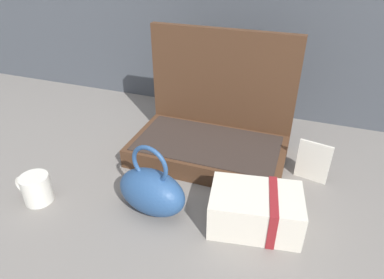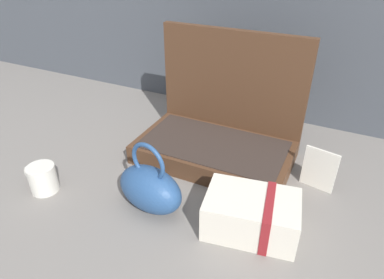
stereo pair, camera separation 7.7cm
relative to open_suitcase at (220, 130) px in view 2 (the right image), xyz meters
The scene contains 6 objects.
ground_plane 0.23m from the open_suitcase, 83.06° to the right, with size 6.00×6.00×0.00m, color slate.
open_suitcase is the anchor object (origin of this frame).
teal_pouch_handbag 0.33m from the open_suitcase, 101.60° to the right, with size 0.21×0.14×0.20m.
cream_toiletry_bag 0.35m from the open_suitcase, 54.92° to the right, with size 0.24×0.18×0.10m.
coffee_mug 0.55m from the open_suitcase, 133.94° to the right, with size 0.11×0.08×0.08m.
info_card_left 0.32m from the open_suitcase, ahead, with size 0.09×0.01×0.13m, color white.
Camera 2 is at (0.30, -0.68, 0.63)m, focal length 31.81 mm.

